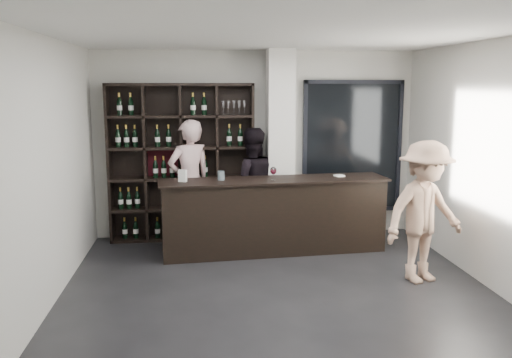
{
  "coord_description": "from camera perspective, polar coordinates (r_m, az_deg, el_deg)",
  "views": [
    {
      "loc": [
        -0.89,
        -5.69,
        2.37
      ],
      "look_at": [
        -0.17,
        1.1,
        1.18
      ],
      "focal_mm": 38.0,
      "sensor_mm": 36.0,
      "label": 1
    }
  ],
  "objects": [
    {
      "name": "customer",
      "position": [
        6.83,
        17.32,
        -3.35
      ],
      "size": [
        1.27,
        0.98,
        1.73
      ],
      "primitive_type": "imported",
      "rotation": [
        0.0,
        0.0,
        0.34
      ],
      "color": "tan",
      "rests_on": "floor"
    },
    {
      "name": "wine_glass",
      "position": [
        7.5,
        1.83,
        0.64
      ],
      "size": [
        0.1,
        0.1,
        0.21
      ],
      "primitive_type": null,
      "rotation": [
        0.0,
        0.0,
        0.17
      ],
      "color": "white",
      "rests_on": "tasting_counter"
    },
    {
      "name": "spit_cup",
      "position": [
        7.54,
        -3.7,
        0.36
      ],
      "size": [
        0.12,
        0.12,
        0.13
      ],
      "primitive_type": "cylinder",
      "rotation": [
        0.0,
        0.0,
        -0.26
      ],
      "color": "#A6BFCA",
      "rests_on": "tasting_counter"
    },
    {
      "name": "card_stand",
      "position": [
        7.47,
        -7.74,
        0.33
      ],
      "size": [
        0.12,
        0.09,
        0.16
      ],
      "primitive_type": "cube",
      "rotation": [
        0.0,
        0.0,
        -0.42
      ],
      "color": "white",
      "rests_on": "tasting_counter"
    },
    {
      "name": "structural_column",
      "position": [
        8.31,
        2.54,
        3.49
      ],
      "size": [
        0.4,
        0.4,
        2.9
      ],
      "primitive_type": "cube",
      "color": "silver",
      "rests_on": "floor"
    },
    {
      "name": "wine_shelf",
      "position": [
        8.34,
        -7.82,
        1.71
      ],
      "size": [
        2.2,
        0.35,
        2.4
      ],
      "primitive_type": null,
      "color": "black",
      "rests_on": "floor"
    },
    {
      "name": "taster_pink",
      "position": [
        8.22,
        -6.99,
        -0.27
      ],
      "size": [
        0.8,
        0.68,
        1.87
      ],
      "primitive_type": "imported",
      "rotation": [
        0.0,
        0.0,
        3.56
      ],
      "color": "#CCA6A5",
      "rests_on": "floor"
    },
    {
      "name": "napkin_stack",
      "position": [
        7.94,
        8.77,
        0.35
      ],
      "size": [
        0.15,
        0.15,
        0.02
      ],
      "primitive_type": "cube",
      "rotation": [
        0.0,
        0.0,
        0.29
      ],
      "color": "white",
      "rests_on": "tasting_counter"
    },
    {
      "name": "floor",
      "position": [
        6.23,
        2.65,
        -12.57
      ],
      "size": [
        5.0,
        5.5,
        0.01
      ],
      "primitive_type": "cube",
      "color": "black",
      "rests_on": "ground"
    },
    {
      "name": "taster_black",
      "position": [
        8.26,
        -0.5,
        -0.6
      ],
      "size": [
        0.9,
        0.73,
        1.74
      ],
      "primitive_type": "imported",
      "rotation": [
        0.0,
        0.0,
        3.23
      ],
      "color": "black",
      "rests_on": "floor"
    },
    {
      "name": "glass_panel",
      "position": [
        8.78,
        10.1,
        3.37
      ],
      "size": [
        1.6,
        0.08,
        2.1
      ],
      "color": "black",
      "rests_on": "floor"
    },
    {
      "name": "tasting_counter",
      "position": [
        7.74,
        1.9,
        -3.87
      ],
      "size": [
        3.23,
        0.67,
        1.06
      ],
      "rotation": [
        0.0,
        0.0,
        0.08
      ],
      "color": "black",
      "rests_on": "floor"
    }
  ]
}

